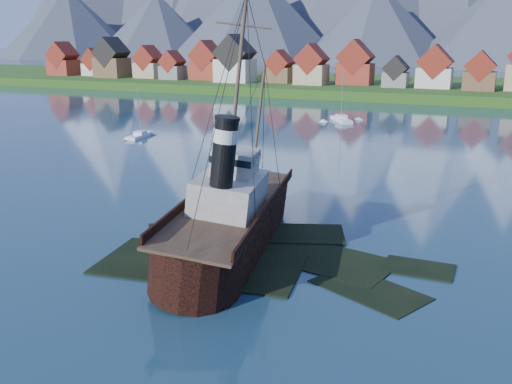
% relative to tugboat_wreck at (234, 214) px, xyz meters
% --- Properties ---
extents(ground, '(1400.00, 1400.00, 0.00)m').
position_rel_tugboat_wreck_xyz_m(ground, '(2.51, -4.12, -3.09)').
color(ground, '#1A384A').
rests_on(ground, ground).
extents(shoal, '(31.71, 21.24, 1.14)m').
position_rel_tugboat_wreck_xyz_m(shoal, '(4.29, -1.97, -3.44)').
color(shoal, black).
rests_on(shoal, ground).
extents(shore_bank, '(600.00, 80.00, 3.20)m').
position_rel_tugboat_wreck_xyz_m(shore_bank, '(2.51, 165.88, -3.09)').
color(shore_bank, '#274E16').
rests_on(shore_bank, ground).
extents(seawall, '(600.00, 2.50, 2.00)m').
position_rel_tugboat_wreck_xyz_m(seawall, '(2.51, 127.88, -3.09)').
color(seawall, '#3F3D38').
rests_on(seawall, ground).
extents(town, '(250.96, 16.69, 17.30)m').
position_rel_tugboat_wreck_xyz_m(town, '(-30.61, 148.06, 5.90)').
color(town, maroon).
rests_on(town, ground).
extents(tugboat_wreck, '(7.21, 31.08, 24.63)m').
position_rel_tugboat_wreck_xyz_m(tugboat_wreck, '(0.00, 0.00, 0.00)').
color(tugboat_wreck, black).
rests_on(tugboat_wreck, ground).
extents(sailboat_a, '(3.12, 8.65, 10.33)m').
position_rel_tugboat_wreck_xyz_m(sailboat_a, '(-43.71, 47.05, -2.86)').
color(sailboat_a, white).
rests_on(sailboat_a, ground).
extents(sailboat_c, '(7.56, 9.80, 12.95)m').
position_rel_tugboat_wreck_xyz_m(sailboat_c, '(-12.48, 84.20, -2.80)').
color(sailboat_c, white).
rests_on(sailboat_c, ground).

